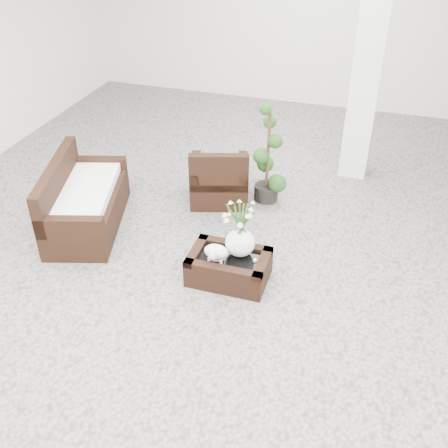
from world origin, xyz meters
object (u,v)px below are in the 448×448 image
(armchair, at_px, (219,172))
(loveseat, at_px, (85,196))
(topiary, at_px, (268,155))
(coffee_table, at_px, (229,268))

(armchair, bearing_deg, loveseat, 22.12)
(armchair, relative_size, loveseat, 0.51)
(topiary, bearing_deg, armchair, -164.23)
(armchair, bearing_deg, coffee_table, 94.55)
(armchair, distance_m, loveseat, 1.87)
(coffee_table, height_order, armchair, armchair)
(loveseat, relative_size, topiary, 1.19)
(loveseat, distance_m, topiary, 2.51)
(coffee_table, xyz_separation_m, loveseat, (-2.12, 0.52, 0.29))
(loveseat, bearing_deg, armchair, -67.65)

